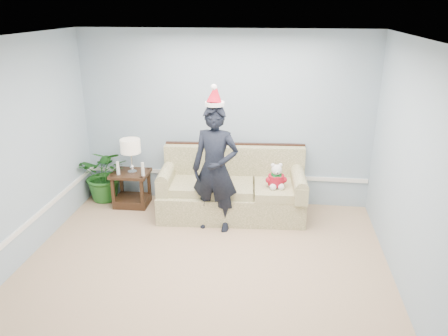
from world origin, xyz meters
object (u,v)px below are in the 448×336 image
side_table (132,192)px  table_lamp (131,148)px  man (215,169)px  teddy_bear (276,179)px  houseplant (106,174)px  sofa (232,191)px

side_table → table_lamp: bearing=-21.1°
man → teddy_bear: 0.93m
side_table → houseplant: houseplant is taller
side_table → teddy_bear: teddy_bear is taller
side_table → houseplant: (-0.47, 0.15, 0.23)m
sofa → man: (-0.18, -0.51, 0.54)m
table_lamp → sofa: bearing=-1.9°
man → table_lamp: bearing=166.9°
table_lamp → houseplant: (-0.52, 0.17, -0.52)m
man → side_table: bearing=166.9°
houseplant → teddy_bear: houseplant is taller
sofa → man: 0.76m
table_lamp → teddy_bear: 2.26m
sofa → man: size_ratio=1.24×
table_lamp → teddy_bear: table_lamp is taller
houseplant → man: bearing=-20.9°
teddy_bear → sofa: bearing=154.0°
table_lamp → teddy_bear: size_ratio=1.44×
table_lamp → man: bearing=-22.0°
side_table → teddy_bear: (2.27, -0.25, 0.45)m
sofa → teddy_bear: sofa is taller
side_table → houseplant: 0.55m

